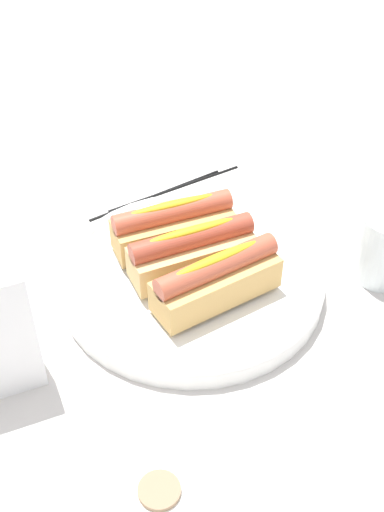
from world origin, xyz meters
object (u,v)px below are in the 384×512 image
object	(u,v)px
hotdog_back	(192,251)
hotdog_side	(213,280)
chopstick_near	(156,194)
serving_bowl	(192,277)
chopstick_far	(176,187)
hotdog_front	(173,225)

from	to	relation	value
hotdog_back	hotdog_side	bearing A→B (deg)	106.01
hotdog_back	chopstick_near	size ratio (longest dim) A/B	0.72
hotdog_back	serving_bowl	bearing A→B (deg)	-13.87
chopstick_far	hotdog_side	bearing A→B (deg)	69.03
chopstick_near	chopstick_far	world-z (taller)	same
hotdog_back	chopstick_far	distance (m)	0.22
serving_bowl	chopstick_far	bearing A→B (deg)	-92.72
serving_bowl	hotdog_front	size ratio (longest dim) A/B	2.05
hotdog_back	chopstick_far	size ratio (longest dim) A/B	0.72
hotdog_back	hotdog_front	bearing A→B (deg)	-73.99
hotdog_front	hotdog_side	size ratio (longest dim) A/B	1.00
hotdog_front	chopstick_far	size ratio (longest dim) A/B	0.71
serving_bowl	chopstick_near	distance (m)	0.20
hotdog_side	chopstick_far	size ratio (longest dim) A/B	0.72
hotdog_side	chopstick_near	world-z (taller)	hotdog_side
chopstick_far	chopstick_near	bearing A→B (deg)	-0.30
serving_bowl	chopstick_near	xyz separation A→B (m)	(0.02, -0.20, -0.01)
hotdog_front	chopstick_far	xyz separation A→B (m)	(-0.03, -0.16, -0.05)
hotdog_front	hotdog_back	size ratio (longest dim) A/B	1.00
serving_bowl	chopstick_far	xyz separation A→B (m)	(-0.01, -0.21, -0.01)
hotdog_front	hotdog_back	world-z (taller)	same
hotdog_side	chopstick_near	bearing A→B (deg)	-82.03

